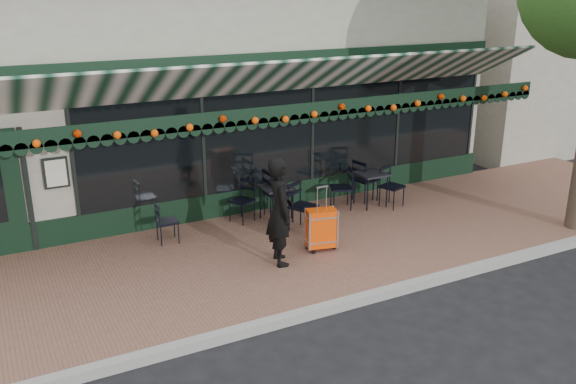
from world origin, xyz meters
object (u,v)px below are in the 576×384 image
suitcase (321,229)px  chair_a_front (392,187)px  chair_a_right (365,180)px  chair_b_left (242,201)px  woman (280,211)px  cafe_table_b (276,190)px  chair_a_left (341,188)px  cafe_table_a (371,176)px  chair_b_right (278,193)px  chair_b_front (303,207)px  chair_solo (167,222)px

suitcase → chair_a_front: 2.72m
chair_a_right → chair_b_left: size_ratio=1.11×
suitcase → chair_a_front: (2.43, 1.23, 0.04)m
woman → suitcase: (0.87, 0.13, -0.52)m
suitcase → cafe_table_b: bearing=105.8°
suitcase → chair_a_left: 2.17m
suitcase → cafe_table_b: 1.64m
cafe_table_a → chair_b_right: size_ratio=0.72×
chair_a_right → chair_b_front: chair_b_front is taller
cafe_table_b → chair_b_left: bearing=155.0°
woman → suitcase: 1.03m
suitcase → chair_solo: 2.78m
chair_a_left → woman: bearing=-31.1°
woman → chair_a_right: 3.63m
chair_b_left → cafe_table_b: bearing=40.1°
chair_a_front → chair_b_right: chair_b_right is taller
cafe_table_b → chair_b_right: (0.12, 0.18, -0.14)m
woman → chair_a_front: woman is taller
cafe_table_b → chair_a_right: bearing=5.0°
chair_b_front → chair_a_left: bearing=2.0°
cafe_table_b → chair_a_left: bearing=0.6°
chair_a_left → chair_b_left: chair_a_left is taller
chair_a_left → cafe_table_b: bearing=-67.9°
cafe_table_a → chair_a_left: (-0.64, 0.15, -0.21)m
chair_a_left → chair_solo: (-3.73, -0.07, -0.05)m
cafe_table_b → chair_b_front: size_ratio=0.76×
chair_a_front → chair_b_left: (-3.12, 0.67, -0.02)m
woman → suitcase: bearing=-69.6°
chair_a_front → woman: bearing=-176.4°
chair_b_left → chair_b_front: (0.84, -0.98, 0.05)m
suitcase → chair_a_right: 2.82m
chair_a_left → chair_b_right: (-1.39, 0.16, 0.06)m
chair_a_right → chair_a_front: (0.27, -0.58, -0.03)m
chair_a_front → chair_b_right: (-2.39, 0.57, 0.07)m
chair_a_left → chair_b_front: (-1.29, -0.71, 0.03)m
chair_a_right → chair_solo: chair_a_right is taller
chair_b_front → chair_b_left: bearing=103.8°
chair_b_front → cafe_table_b: bearing=81.2°
chair_a_left → chair_b_left: 2.14m
chair_b_right → chair_b_left: bearing=82.3°
cafe_table_a → chair_b_right: bearing=171.3°
suitcase → cafe_table_b: suitcase is taller
woman → cafe_table_b: woman is taller
cafe_table_a → chair_b_front: chair_b_front is taller
chair_a_right → chair_b_front: 2.20m
cafe_table_b → chair_b_right: 0.25m
chair_b_right → chair_a_left: bearing=-95.9°
chair_b_front → chair_a_front: bearing=-19.2°
cafe_table_a → suitcase: bearing=-144.3°
chair_a_right → chair_b_left: 2.85m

